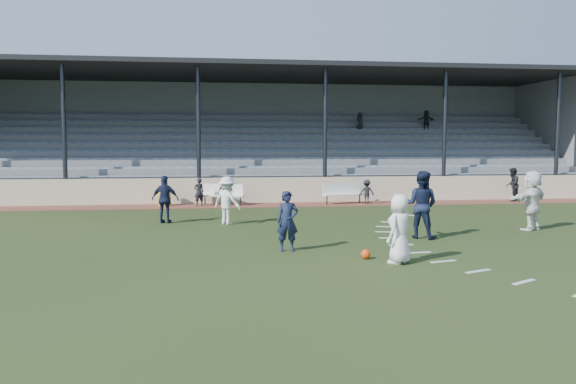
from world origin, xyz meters
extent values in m
plane|color=#233214|center=(0.00, 0.00, 0.00)|extent=(90.00, 90.00, 0.00)
cube|color=brown|center=(0.00, 10.50, 0.01)|extent=(34.00, 2.00, 0.02)
cube|color=beige|center=(0.00, 11.55, 0.60)|extent=(34.00, 0.18, 1.20)
cube|color=white|center=(-1.93, 10.61, 0.45)|extent=(2.01, 1.08, 0.06)
cube|color=white|center=(-1.93, 10.83, 0.70)|extent=(1.89, 0.77, 0.54)
cylinder|color=#2A2C31|center=(-2.72, 10.91, 0.22)|extent=(0.06, 0.06, 0.40)
cylinder|color=#2A2C31|center=(-1.13, 10.31, 0.22)|extent=(0.06, 0.06, 0.40)
cube|color=white|center=(3.64, 10.41, 0.45)|extent=(2.04, 0.87, 0.06)
cube|color=white|center=(3.64, 10.63, 0.70)|extent=(1.96, 0.54, 0.54)
cylinder|color=#2A2C31|center=(2.82, 10.21, 0.22)|extent=(0.06, 0.06, 0.40)
cylinder|color=#2A2C31|center=(4.46, 10.62, 0.22)|extent=(0.06, 0.06, 0.40)
cylinder|color=gold|center=(-4.53, 10.76, 0.47)|extent=(0.56, 0.56, 0.89)
sphere|color=#E4420D|center=(1.36, -1.71, 0.12)|extent=(0.24, 0.24, 0.24)
imported|color=white|center=(2.02, -2.29, 0.82)|extent=(0.94, 0.94, 1.64)
imported|color=#131B36|center=(-0.40, -0.46, 0.79)|extent=(0.58, 0.39, 1.59)
imported|color=#131B36|center=(3.82, 1.04, 1.01)|extent=(1.24, 1.21, 2.01)
imported|color=white|center=(-1.86, 4.67, 0.83)|extent=(1.22, 1.16, 1.67)
imported|color=#131B36|center=(-4.02, 5.23, 0.85)|extent=(1.06, 0.65, 1.69)
imported|color=white|center=(7.98, 2.10, 0.98)|extent=(1.86, 1.38, 1.95)
imported|color=black|center=(12.04, 10.55, 0.83)|extent=(0.98, 1.00, 1.62)
imported|color=black|center=(-2.98, 10.47, 0.64)|extent=(0.53, 0.43, 1.25)
imported|color=black|center=(-1.79, 10.62, 0.61)|extent=(0.71, 0.34, 1.18)
imported|color=black|center=(4.73, 10.37, 0.58)|extent=(0.74, 0.44, 1.11)
cube|color=slate|center=(0.00, 12.10, 0.60)|extent=(34.00, 0.80, 1.20)
cube|color=gray|center=(0.00, 12.20, 1.25)|extent=(33.00, 0.28, 0.10)
cube|color=slate|center=(0.00, 12.90, 0.80)|extent=(34.00, 0.80, 1.60)
cube|color=gray|center=(0.00, 13.00, 1.65)|extent=(33.00, 0.28, 0.10)
cube|color=slate|center=(0.00, 13.70, 1.00)|extent=(34.00, 0.80, 2.00)
cube|color=gray|center=(0.00, 13.80, 2.05)|extent=(33.00, 0.28, 0.10)
cube|color=slate|center=(0.00, 14.50, 1.20)|extent=(34.00, 0.80, 2.40)
cube|color=gray|center=(0.00, 14.60, 2.45)|extent=(33.00, 0.28, 0.10)
cube|color=slate|center=(0.00, 15.30, 1.40)|extent=(34.00, 0.80, 2.80)
cube|color=gray|center=(0.00, 15.40, 2.85)|extent=(33.00, 0.28, 0.10)
cube|color=slate|center=(0.00, 16.10, 1.60)|extent=(34.00, 0.80, 3.20)
cube|color=gray|center=(0.00, 16.20, 3.25)|extent=(33.00, 0.28, 0.10)
cube|color=slate|center=(0.00, 16.90, 1.80)|extent=(34.00, 0.80, 3.60)
cube|color=gray|center=(0.00, 17.00, 3.65)|extent=(33.00, 0.28, 0.10)
cube|color=slate|center=(0.00, 17.70, 2.00)|extent=(34.00, 0.80, 4.00)
cube|color=gray|center=(0.00, 17.80, 4.05)|extent=(33.00, 0.28, 0.10)
cube|color=slate|center=(0.00, 18.50, 2.20)|extent=(34.00, 0.80, 4.40)
cube|color=gray|center=(0.00, 18.60, 4.45)|extent=(33.00, 0.28, 0.10)
cube|color=slate|center=(0.00, 19.10, 3.20)|extent=(34.00, 0.40, 6.40)
cube|color=slate|center=(16.85, 15.50, 3.20)|extent=(0.30, 7.80, 6.40)
cube|color=black|center=(0.00, 15.20, 6.50)|extent=(34.60, 9.00, 0.22)
cylinder|color=#2A2C31|center=(-9.00, 11.65, 3.25)|extent=(0.20, 0.20, 6.50)
cylinder|color=#2A2C31|center=(-3.00, 11.65, 3.25)|extent=(0.20, 0.20, 6.50)
cylinder|color=#2A2C31|center=(3.00, 11.65, 3.25)|extent=(0.20, 0.20, 6.50)
cylinder|color=#2A2C31|center=(9.00, 11.65, 3.25)|extent=(0.20, 0.20, 6.50)
cylinder|color=#2A2C31|center=(15.00, 11.65, 3.25)|extent=(0.20, 0.20, 6.50)
cylinder|color=#2A2C31|center=(0.00, 11.55, 1.25)|extent=(34.00, 0.05, 0.05)
imported|color=black|center=(6.10, 16.94, 4.11)|extent=(0.58, 0.48, 1.01)
imported|color=black|center=(10.10, 16.94, 4.18)|extent=(1.09, 0.41, 1.15)
cube|color=silver|center=(6.12, 7.01, 0.01)|extent=(0.54, 0.61, 0.01)
cube|color=silver|center=(5.29, 6.22, 0.01)|extent=(0.59, 0.56, 0.01)
cube|color=silver|center=(4.57, 5.34, 0.01)|extent=(0.64, 0.51, 0.01)
cube|color=silver|center=(3.96, 4.38, 0.01)|extent=(0.67, 0.44, 0.01)
cube|color=silver|center=(3.48, 3.34, 0.01)|extent=(0.70, 0.37, 0.01)
cube|color=silver|center=(3.13, 2.26, 0.01)|extent=(0.71, 0.29, 0.01)
cube|color=silver|center=(2.92, 1.14, 0.01)|extent=(0.71, 0.21, 0.01)
cube|color=silver|center=(2.85, 0.00, 0.01)|extent=(0.70, 0.12, 0.01)
cube|color=silver|center=(2.92, -1.14, 0.01)|extent=(0.71, 0.21, 0.01)
cube|color=silver|center=(3.13, -2.26, 0.01)|extent=(0.71, 0.29, 0.01)
cube|color=silver|center=(3.48, -3.34, 0.01)|extent=(0.70, 0.37, 0.01)
cube|color=silver|center=(3.96, -4.38, 0.01)|extent=(0.67, 0.44, 0.01)
camera|label=1|loc=(-2.30, -14.89, 2.83)|focal=35.00mm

